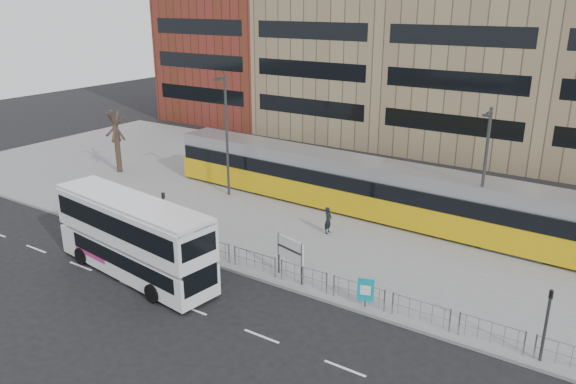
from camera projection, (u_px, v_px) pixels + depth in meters
The scene contains 16 objects.
ground at pixel (215, 266), 30.13m from camera, with size 120.00×120.00×0.00m, color black.
plaza at pixel (326, 201), 39.58m from camera, with size 64.00×24.00×0.15m, color gray.
kerb at pixel (216, 264), 30.15m from camera, with size 64.00×0.25×0.17m, color gray.
building_row at pixel (462, 7), 52.16m from camera, with size 70.40×18.40×31.20m.
pedestrian_barrier at pixel (250, 255), 29.17m from camera, with size 32.07×0.07×1.10m.
road_markings at pixel (176, 303), 26.46m from camera, with size 62.00×0.12×0.01m, color white.
double_decker_bus at pixel (133, 235), 28.52m from camera, with size 10.48×3.60×4.11m.
tram at pixel (366, 187), 36.66m from camera, with size 30.53×3.92×3.59m.
station_sign at pixel (290, 251), 27.98m from camera, with size 1.87×0.55×2.20m.
ad_panel at pixel (366, 290), 25.60m from camera, with size 0.74×0.31×1.43m.
pedestrian at pixel (328, 220), 33.75m from camera, with size 0.60×0.40×1.66m, color black.
traffic_light_west at pixel (164, 211), 31.97m from camera, with size 0.22×0.24×3.10m.
traffic_light_east at pixel (547, 316), 21.38m from camera, with size 0.18×0.21×3.10m.
lamp_post_west at pixel (226, 131), 39.13m from camera, with size 0.45×1.04×8.64m.
lamp_post_east at pixel (484, 173), 30.75m from camera, with size 0.45×1.04×8.02m.
bare_tree at pixel (113, 108), 44.39m from camera, with size 4.43×4.43×7.32m.
Camera 1 is at (18.26, -20.53, 13.58)m, focal length 35.00 mm.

